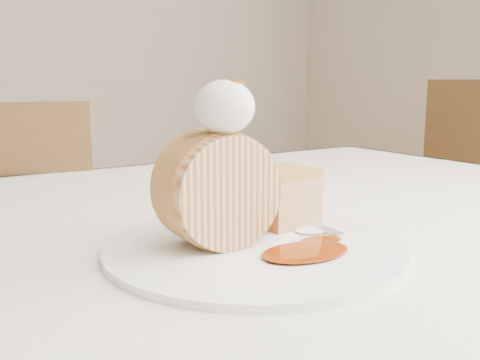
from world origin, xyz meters
TOP-DOWN VIEW (x-y plane):
  - table at (0.00, 0.20)m, footprint 1.40×0.90m
  - chair_end at (1.06, 0.51)m, footprint 0.52×0.52m
  - plate at (0.01, 0.07)m, footprint 0.31×0.31m
  - roulade_slice at (-0.02, 0.09)m, footprint 0.11×0.06m
  - cake_chunk at (0.08, 0.12)m, footprint 0.07×0.06m
  - whipped_cream at (-0.02, 0.08)m, footprint 0.06×0.06m
  - caramel_drizzle at (-0.01, 0.08)m, footprint 0.03×0.02m
  - caramel_pool at (0.03, 0.02)m, footprint 0.09×0.07m
  - fork at (0.10, 0.10)m, footprint 0.03×0.17m

SIDE VIEW (x-z plane):
  - chair_end at x=1.06m, z-range 0.07..0.98m
  - table at x=0.00m, z-range 0.29..1.04m
  - plate at x=0.01m, z-range 0.75..0.76m
  - fork at x=0.10m, z-range 0.76..0.76m
  - caramel_pool at x=0.03m, z-range 0.76..0.76m
  - cake_chunk at x=0.08m, z-range 0.76..0.81m
  - roulade_slice at x=-0.02m, z-range 0.76..0.86m
  - whipped_cream at x=-0.02m, z-range 0.86..0.91m
  - caramel_drizzle at x=-0.01m, z-range 0.91..0.92m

